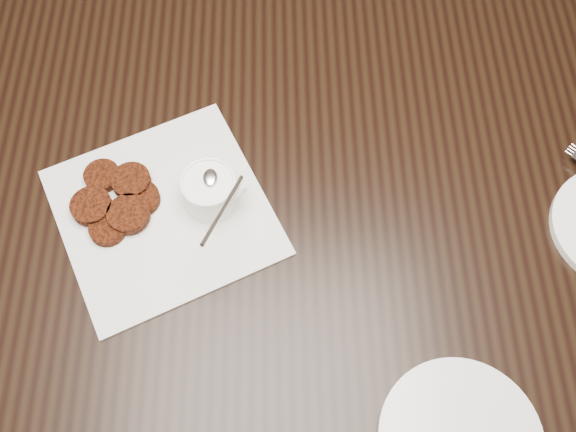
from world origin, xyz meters
name	(u,v)px	position (x,y,z in m)	size (l,w,h in m)	color
floor	(270,392)	(0.00, 0.00, 0.00)	(4.00, 4.00, 0.00)	brown
table	(253,279)	(-0.02, 0.14, 0.38)	(1.42, 0.91, 0.75)	black
napkin	(163,212)	(-0.14, 0.10, 0.75)	(0.30, 0.30, 0.00)	silver
sauce_ramekin	(207,180)	(-0.07, 0.12, 0.81)	(0.11, 0.11, 0.12)	white
patty_cluster	(121,200)	(-0.20, 0.12, 0.76)	(0.20, 0.20, 0.02)	#5B1E0C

